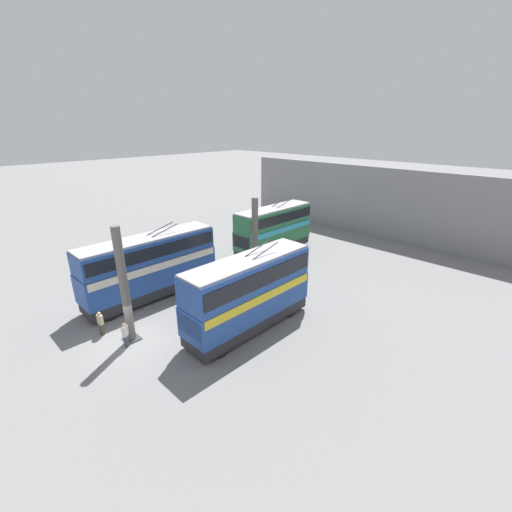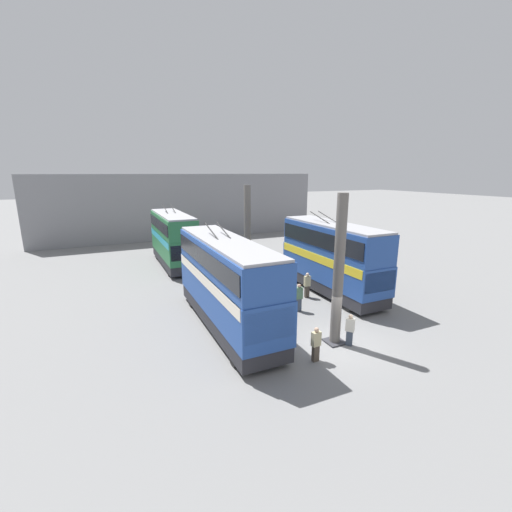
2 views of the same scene
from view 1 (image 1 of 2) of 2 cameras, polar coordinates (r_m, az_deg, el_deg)
name	(u,v)px [view 1 (image 1 of 2)]	position (r m, az deg, el deg)	size (l,w,h in m)	color
ground_plane	(130,340)	(23.60, -20.24, -13.03)	(240.00, 240.00, 0.00)	slate
depot_back_wall	(372,202)	(43.45, 18.72, 8.53)	(0.50, 36.00, 8.17)	gray
support_column_near	(124,288)	(21.92, -21.10, -5.04)	(0.93, 0.93, 7.45)	#605B56
support_column_far	(255,245)	(27.74, -0.18, 1.89)	(0.93, 0.93, 7.45)	#605B56
bus_left_far	(249,290)	(22.06, -1.21, -5.63)	(9.34, 2.54, 5.59)	black
bus_right_near	(150,263)	(27.36, -17.24, -1.16)	(10.60, 2.54, 5.54)	black
bus_right_far	(274,227)	(35.75, 2.96, 4.83)	(9.32, 2.54, 5.41)	black
person_by_right_row	(101,323)	(24.41, -24.47, -10.08)	(0.27, 0.44, 1.65)	#473D33
person_aisle_foreground	(126,334)	(22.65, -20.92, -12.07)	(0.48, 0.45, 1.64)	#384251
person_aisle_midway	(190,305)	(24.49, -10.93, -8.10)	(0.33, 0.46, 1.77)	#384251
person_by_left_row	(227,305)	(24.21, -4.88, -8.16)	(0.28, 0.44, 1.75)	#473D33
oil_drum	(228,302)	(25.56, -4.69, -7.62)	(0.56, 0.56, 0.95)	#235638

